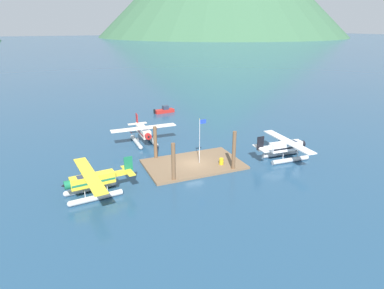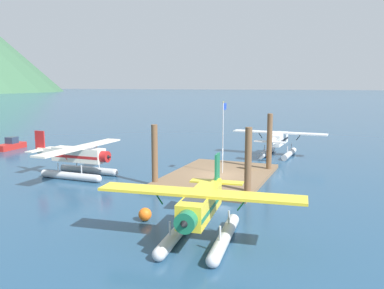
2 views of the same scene
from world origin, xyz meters
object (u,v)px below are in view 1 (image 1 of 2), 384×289
at_px(seaplane_cream_bow_left, 144,134).
at_px(seaplane_white_stbd_aft, 286,149).
at_px(flagpole, 200,136).
at_px(fuel_drum, 221,161).
at_px(mooring_buoy, 104,175).
at_px(seaplane_yellow_port_aft, 93,183).
at_px(boat_red_open_north, 165,110).

distance_m(seaplane_cream_bow_left, seaplane_white_stbd_aft, 22.00).
height_order(flagpole, fuel_drum, flagpole).
distance_m(mooring_buoy, seaplane_yellow_port_aft, 4.60).
bearing_deg(seaplane_white_stbd_aft, boat_red_open_north, 103.14).
bearing_deg(seaplane_white_stbd_aft, seaplane_cream_bow_left, 139.27).
bearing_deg(seaplane_yellow_port_aft, seaplane_cream_bow_left, 56.79).
bearing_deg(seaplane_white_stbd_aft, seaplane_yellow_port_aft, -178.92).
relative_size(fuel_drum, boat_red_open_north, 0.18).
height_order(mooring_buoy, boat_red_open_north, boat_red_open_north).
bearing_deg(mooring_buoy, seaplane_white_stbd_aft, -8.31).
xyz_separation_m(seaplane_white_stbd_aft, seaplane_yellow_port_aft, (-26.39, -0.50, 0.00)).
bearing_deg(seaplane_white_stbd_aft, fuel_drum, 173.20).
relative_size(seaplane_cream_bow_left, boat_red_open_north, 2.13).
relative_size(seaplane_yellow_port_aft, boat_red_open_north, 2.15).
bearing_deg(seaplane_yellow_port_aft, boat_red_open_north, 59.46).
xyz_separation_m(seaplane_cream_bow_left, seaplane_yellow_port_aft, (-9.72, -14.85, 0.00)).
bearing_deg(boat_red_open_north, mooring_buoy, -121.62).
relative_size(seaplane_white_stbd_aft, seaplane_yellow_port_aft, 1.00).
bearing_deg(seaplane_yellow_port_aft, seaplane_white_stbd_aft, 1.08).
relative_size(flagpole, boat_red_open_north, 1.27).
relative_size(seaplane_white_stbd_aft, boat_red_open_north, 2.14).
height_order(seaplane_cream_bow_left, seaplane_white_stbd_aft, same).
xyz_separation_m(mooring_buoy, seaplane_cream_bow_left, (8.02, 10.75, 1.19)).
relative_size(mooring_buoy, seaplane_yellow_port_aft, 0.07).
bearing_deg(boat_red_open_north, seaplane_white_stbd_aft, -76.86).
relative_size(flagpole, seaplane_white_stbd_aft, 0.60).
bearing_deg(mooring_buoy, seaplane_cream_bow_left, 53.28).
bearing_deg(seaplane_cream_bow_left, mooring_buoy, -126.72).
bearing_deg(seaplane_cream_bow_left, flagpole, -67.68).
bearing_deg(flagpole, mooring_buoy, 176.31).
height_order(flagpole, seaplane_white_stbd_aft, flagpole).
bearing_deg(seaplane_white_stbd_aft, mooring_buoy, 171.69).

